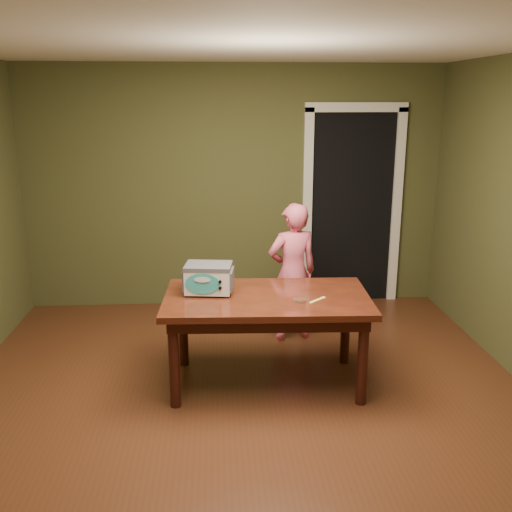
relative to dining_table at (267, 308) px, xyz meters
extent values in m
plane|color=#4E2816|center=(-0.19, -0.55, -0.65)|extent=(5.00, 5.00, 0.00)
cube|color=#444926|center=(-0.19, 1.95, 0.65)|extent=(4.50, 0.02, 2.60)
cube|color=#444926|center=(-0.19, -3.05, 0.65)|extent=(4.50, 0.02, 2.60)
cube|color=white|center=(-0.19, -0.55, 1.95)|extent=(4.50, 5.00, 0.02)
cube|color=black|center=(1.11, 2.25, 0.40)|extent=(0.90, 0.60, 2.10)
cube|color=black|center=(1.11, 1.93, 0.40)|extent=(0.90, 0.02, 2.10)
cube|color=white|center=(0.61, 1.92, 0.40)|extent=(0.10, 0.06, 2.20)
cube|color=white|center=(1.61, 1.92, 0.40)|extent=(0.10, 0.06, 2.20)
cube|color=white|center=(1.11, 1.92, 1.50)|extent=(1.10, 0.06, 0.10)
cube|color=#35160C|center=(0.00, 0.00, 0.07)|extent=(1.64, 0.97, 0.05)
cube|color=black|center=(0.00, 0.00, 0.00)|extent=(1.51, 0.84, 0.10)
cylinder|color=black|center=(-0.71, -0.32, -0.30)|extent=(0.08, 0.08, 0.70)
cylinder|color=black|center=(-0.68, 0.38, -0.30)|extent=(0.08, 0.08, 0.70)
cylinder|color=black|center=(0.68, -0.38, -0.30)|extent=(0.08, 0.08, 0.70)
cylinder|color=black|center=(0.71, 0.32, -0.30)|extent=(0.08, 0.08, 0.70)
cylinder|color=#4C4F54|center=(-0.61, 0.02, 0.11)|extent=(0.02, 0.02, 0.02)
cylinder|color=#4C4F54|center=(-0.59, 0.21, 0.11)|extent=(0.02, 0.02, 0.02)
cylinder|color=#4C4F54|center=(-0.32, -0.01, 0.11)|extent=(0.02, 0.02, 0.02)
cylinder|color=#4C4F54|center=(-0.29, 0.18, 0.11)|extent=(0.02, 0.02, 0.02)
cube|color=white|center=(-0.45, 0.10, 0.21)|extent=(0.38, 0.29, 0.20)
cube|color=#4C4F54|center=(-0.45, 0.10, 0.32)|extent=(0.39, 0.30, 0.03)
cube|color=#4C4F54|center=(-0.64, 0.12, 0.21)|extent=(0.04, 0.23, 0.16)
cube|color=#4C4F54|center=(-0.27, 0.08, 0.21)|extent=(0.04, 0.23, 0.16)
ellipsoid|color=#32AAAD|center=(-0.50, -0.03, 0.21)|extent=(0.27, 0.04, 0.17)
cylinder|color=black|center=(-0.36, -0.05, 0.24)|extent=(0.03, 0.02, 0.02)
cylinder|color=black|center=(-0.36, -0.05, 0.19)|extent=(0.02, 0.01, 0.02)
cylinder|color=silver|center=(0.24, -0.15, 0.11)|extent=(0.10, 0.10, 0.02)
cylinder|color=#4F281A|center=(0.24, -0.15, 0.12)|extent=(0.09, 0.09, 0.01)
cube|color=#FFDC6E|center=(0.38, -0.14, 0.10)|extent=(0.15, 0.14, 0.01)
imported|color=#EE627F|center=(0.32, 0.89, 0.01)|extent=(0.54, 0.42, 1.32)
camera|label=1|loc=(-0.38, -4.19, 1.58)|focal=40.00mm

